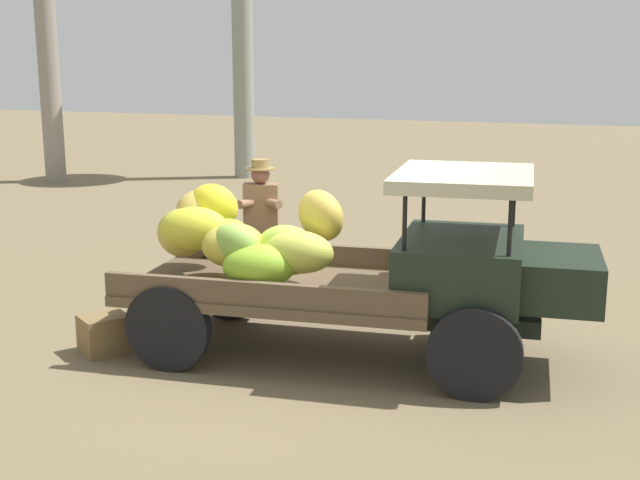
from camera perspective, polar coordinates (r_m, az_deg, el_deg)
ground_plane at (r=8.44m, az=-0.76°, el=-7.39°), size 60.00×60.00×0.00m
truck at (r=7.95m, az=2.27°, el=-1.67°), size 4.57×2.10×1.85m
farmer at (r=9.76m, az=-4.06°, el=1.26°), size 0.55×0.52×1.71m
wooden_crate at (r=8.54m, az=-14.56°, el=-6.24°), size 0.56×0.58×0.37m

